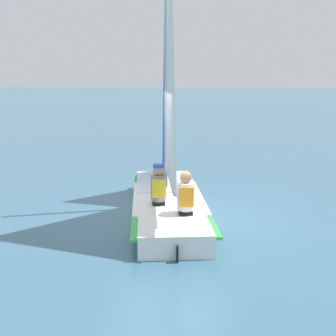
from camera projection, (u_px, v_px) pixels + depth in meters
The scene contains 4 objects.
ground_plane at pixel (168, 214), 8.73m from camera, with size 260.00×260.00×0.00m, color #38607A.
sailboat_main at pixel (168, 171), 8.51m from camera, with size 2.45×4.71×5.88m.
sailor_helm at pixel (159, 191), 8.09m from camera, with size 0.36×0.39×1.16m.
sailor_crew at pixel (186, 201), 7.51m from camera, with size 0.36×0.39×1.16m.
Camera 1 is at (1.50, -8.21, 2.75)m, focal length 45.00 mm.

